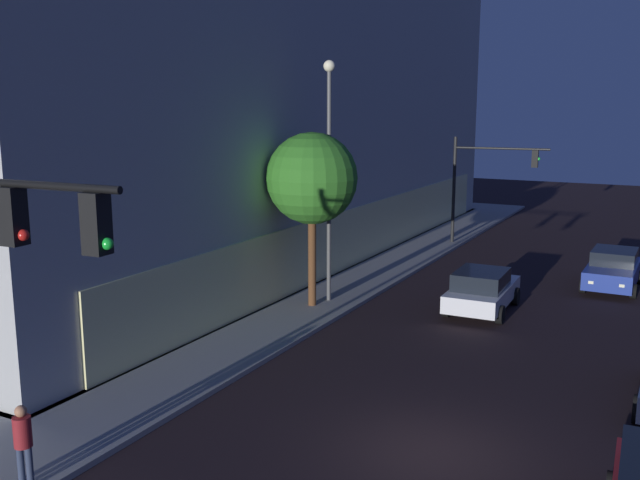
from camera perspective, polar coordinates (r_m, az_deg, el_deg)
ground_plane at (r=16.91m, az=8.97°, el=-16.53°), size 120.00×120.00×0.00m
modern_building at (r=40.88m, az=-13.19°, el=12.68°), size 40.34×25.42×18.63m
traffic_light_far_corner at (r=39.59m, az=13.06°, el=5.21°), size 0.63×5.04×5.83m
street_lamp_sidewalk at (r=27.11m, az=0.73°, el=6.76°), size 0.44×0.44×9.18m
sidewalk_tree at (r=26.48m, az=-0.65°, el=4.91°), size 3.41×3.41×6.58m
pedestrian_waiting at (r=15.85m, az=-22.69°, el=-14.47°), size 0.36×0.36×1.74m
car_white at (r=27.60m, az=12.84°, el=-3.91°), size 4.51×2.29×1.61m
car_blue at (r=32.77m, az=22.40°, el=-2.16°), size 4.39×2.20×1.62m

